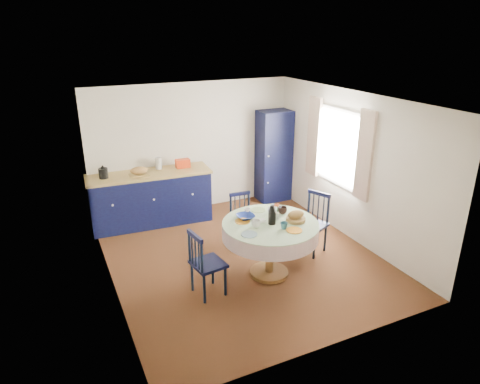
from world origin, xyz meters
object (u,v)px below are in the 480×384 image
object	(u,v)px
kitchen_counter	(151,198)
mug_c	(283,210)
chair_left	(205,263)
mug_a	(256,224)
chair_far	(243,219)
cobalt_bowl	(245,217)
pantry_cabinet	(274,156)
chair_right	(313,222)
mug_b	(284,226)
mug_d	(247,211)
dining_table	(271,231)

from	to	relation	value
kitchen_counter	mug_c	size ratio (longest dim) A/B	16.79
chair_left	mug_a	xyz separation A→B (m)	(0.78, 0.05, 0.40)
kitchen_counter	chair_far	distance (m)	1.88
chair_left	mug_a	distance (m)	0.88
cobalt_bowl	pantry_cabinet	bearing A→B (deg)	52.62
pantry_cabinet	chair_left	xyz separation A→B (m)	(-2.54, -2.68, -0.46)
chair_far	cobalt_bowl	world-z (taller)	cobalt_bowl
chair_right	mug_b	xyz separation A→B (m)	(-0.90, -0.59, 0.38)
mug_d	cobalt_bowl	distance (m)	0.17
pantry_cabinet	cobalt_bowl	xyz separation A→B (m)	(-1.78, -2.33, -0.07)
pantry_cabinet	mug_d	bearing A→B (deg)	-126.43
kitchen_counter	mug_d	xyz separation A→B (m)	(0.95, -2.09, 0.38)
cobalt_bowl	chair_far	bearing A→B (deg)	67.28
pantry_cabinet	chair_left	bearing A→B (deg)	-132.43
dining_table	mug_b	xyz separation A→B (m)	(0.07, -0.25, 0.17)
chair_right	mug_b	bearing A→B (deg)	-81.12
kitchen_counter	mug_c	xyz separation A→B (m)	(1.44, -2.29, 0.39)
pantry_cabinet	mug_b	world-z (taller)	pantry_cabinet
chair_right	mug_a	bearing A→B (deg)	-97.25
kitchen_counter	mug_a	world-z (taller)	kitchen_counter
dining_table	chair_left	xyz separation A→B (m)	(-1.04, -0.08, -0.23)
kitchen_counter	dining_table	world-z (taller)	kitchen_counter
dining_table	chair_far	world-z (taller)	dining_table
mug_c	mug_a	bearing A→B (deg)	-157.06
chair_left	cobalt_bowl	distance (m)	0.93
mug_c	cobalt_bowl	distance (m)	0.59
chair_far	cobalt_bowl	size ratio (longest dim) A/B	3.40
mug_c	mug_d	distance (m)	0.53
mug_b	chair_left	bearing A→B (deg)	171.46
dining_table	mug_b	world-z (taller)	dining_table
dining_table	mug_b	bearing A→B (deg)	-74.90
pantry_cabinet	chair_right	xyz separation A→B (m)	(-0.54, -2.26, -0.44)
mug_b	pantry_cabinet	bearing A→B (deg)	63.19
mug_b	cobalt_bowl	size ratio (longest dim) A/B	0.39
chair_left	pantry_cabinet	bearing A→B (deg)	-51.57
chair_left	mug_d	distance (m)	1.07
pantry_cabinet	cobalt_bowl	distance (m)	2.93
pantry_cabinet	chair_far	xyz separation A→B (m)	(-1.46, -1.57, -0.49)
kitchen_counter	mug_d	world-z (taller)	kitchen_counter
pantry_cabinet	chair_far	world-z (taller)	pantry_cabinet
pantry_cabinet	dining_table	size ratio (longest dim) A/B	1.37
dining_table	chair_left	world-z (taller)	dining_table
dining_table	cobalt_bowl	xyz separation A→B (m)	(-0.27, 0.27, 0.16)
mug_c	kitchen_counter	bearing A→B (deg)	122.14
dining_table	chair_right	bearing A→B (deg)	19.44
dining_table	chair_far	bearing A→B (deg)	87.58
chair_right	mug_d	xyz separation A→B (m)	(-1.14, 0.07, 0.38)
mug_d	chair_right	bearing A→B (deg)	-3.38
kitchen_counter	pantry_cabinet	bearing A→B (deg)	5.90
chair_far	mug_c	world-z (taller)	mug_c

